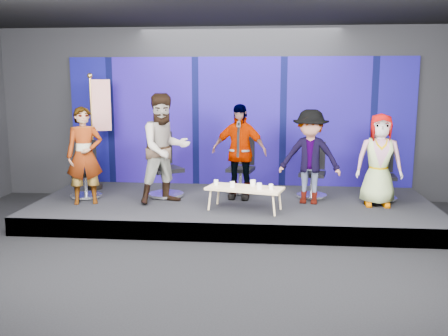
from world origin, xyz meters
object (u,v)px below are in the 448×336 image
at_px(chair_d, 312,179).
at_px(panelist_d, 310,157).
at_px(panelist_b, 165,149).
at_px(coffee_table, 245,189).
at_px(panelist_a, 85,156).
at_px(panelist_c, 239,152).
at_px(chair_c, 241,174).
at_px(chair_a, 85,179).
at_px(mug_b, 232,184).
at_px(flag_stand, 98,128).
at_px(mug_c, 253,183).
at_px(panelist_e, 379,160).
at_px(mug_a, 216,182).
at_px(chair_e, 382,182).
at_px(mug_e, 271,187).
at_px(mug_d, 259,186).
at_px(chair_b, 165,175).

bearing_deg(chair_d, panelist_d, -90.66).
xyz_separation_m(panelist_b, coffee_table, (1.42, -0.39, -0.61)).
relative_size(panelist_a, panelist_c, 0.98).
distance_m(chair_c, chair_d, 1.36).
distance_m(chair_a, panelist_c, 2.88).
height_order(mug_b, flag_stand, flag_stand).
xyz_separation_m(chair_a, mug_b, (2.78, -0.69, 0.09)).
bearing_deg(mug_c, chair_d, 42.10).
distance_m(panelist_e, mug_a, 2.81).
height_order(panelist_b, panelist_e, panelist_b).
distance_m(panelist_a, chair_d, 4.11).
bearing_deg(chair_e, flag_stand, 179.27).
bearing_deg(mug_a, panelist_b, 165.66).
height_order(panelist_b, panelist_c, panelist_b).
bearing_deg(panelist_e, flag_stand, 174.07).
distance_m(chair_e, mug_e, 2.28).
distance_m(panelist_d, mug_c, 1.14).
relative_size(chair_a, flag_stand, 0.46).
relative_size(panelist_c, mug_a, 19.69).
height_order(coffee_table, mug_e, mug_e).
height_order(mug_a, mug_c, mug_c).
bearing_deg(mug_e, chair_c, 111.91).
relative_size(panelist_b, mug_e, 22.58).
relative_size(chair_d, mug_c, 9.60).
height_order(panelist_c, mug_b, panelist_c).
bearing_deg(chair_d, panelist_e, -17.13).
xyz_separation_m(chair_c, panelist_e, (2.41, -0.81, 0.44)).
bearing_deg(panelist_a, mug_d, -25.37).
bearing_deg(chair_e, mug_c, -155.51).
xyz_separation_m(chair_d, coffee_table, (-1.19, -1.08, 0.02)).
height_order(panelist_a, chair_d, panelist_a).
xyz_separation_m(coffee_table, mug_c, (0.13, 0.12, 0.08)).
height_order(coffee_table, mug_b, mug_b).
height_order(panelist_a, panelist_e, panelist_a).
bearing_deg(panelist_c, chair_d, 20.33).
distance_m(chair_b, mug_a, 1.27).
bearing_deg(panelist_a, panelist_b, -11.64).
xyz_separation_m(panelist_d, flag_stand, (-4.06, 0.83, 0.38)).
xyz_separation_m(chair_d, mug_d, (-0.95, -1.20, 0.10)).
height_order(chair_b, flag_stand, flag_stand).
height_order(chair_e, mug_a, chair_e).
relative_size(panelist_b, chair_d, 1.89).
bearing_deg(panelist_b, panelist_d, -30.94).
relative_size(mug_b, mug_c, 0.92).
xyz_separation_m(panelist_b, chair_c, (1.28, 0.94, -0.61)).
bearing_deg(mug_a, mug_d, -20.33).
xyz_separation_m(mug_b, flag_stand, (-2.75, 1.42, 0.77)).
height_order(panelist_d, panelist_e, panelist_d).
xyz_separation_m(chair_b, mug_c, (1.67, -0.77, 0.05)).
bearing_deg(mug_e, flag_stand, 156.04).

